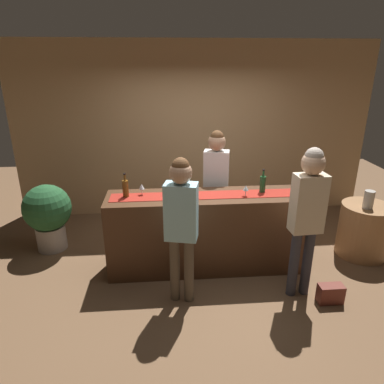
{
  "coord_description": "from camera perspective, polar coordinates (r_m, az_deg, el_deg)",
  "views": [
    {
      "loc": [
        -0.52,
        -3.97,
        2.57
      ],
      "look_at": [
        -0.2,
        0.0,
        1.06
      ],
      "focal_mm": 32.52,
      "sensor_mm": 36.0,
      "label": 1
    }
  ],
  "objects": [
    {
      "name": "customer_sipping",
      "position": [
        3.92,
        18.43,
        -2.48
      ],
      "size": [
        0.35,
        0.25,
        1.76
      ],
      "rotation": [
        0.0,
        0.0,
        0.07
      ],
      "color": "#33333D",
      "rests_on": "ground"
    },
    {
      "name": "bar_counter",
      "position": [
        4.5,
        2.53,
        -6.56
      ],
      "size": [
        2.52,
        0.6,
        1.01
      ],
      "primitive_type": "cube",
      "color": "#472B19",
      "rests_on": "ground"
    },
    {
      "name": "round_side_table",
      "position": [
        5.4,
        26.36,
        -5.62
      ],
      "size": [
        0.68,
        0.68,
        0.74
      ],
      "primitive_type": "cylinder",
      "color": "#996B42",
      "rests_on": "ground"
    },
    {
      "name": "bartender",
      "position": [
        4.84,
        3.97,
        2.49
      ],
      "size": [
        0.38,
        0.27,
        1.71
      ],
      "rotation": [
        0.0,
        0.0,
        2.91
      ],
      "color": "#26262B",
      "rests_on": "ground"
    },
    {
      "name": "back_wall",
      "position": [
        5.99,
        0.41,
        9.98
      ],
      "size": [
        6.0,
        0.12,
        2.9
      ],
      "primitive_type": "cube",
      "color": "tan",
      "rests_on": "ground"
    },
    {
      "name": "handbag",
      "position": [
        4.37,
        21.75,
        -15.23
      ],
      "size": [
        0.28,
        0.14,
        0.22
      ],
      "primitive_type": "cube",
      "color": "brown",
      "rests_on": "ground"
    },
    {
      "name": "potted_plant_tall",
      "position": [
        5.3,
        -22.57,
        -3.2
      ],
      "size": [
        0.66,
        0.66,
        0.97
      ],
      "color": "#9E9389",
      "rests_on": "ground"
    },
    {
      "name": "wine_bottle_amber",
      "position": [
        4.28,
        -10.85,
        0.62
      ],
      "size": [
        0.07,
        0.07,
        0.3
      ],
      "color": "brown",
      "rests_on": "bar_counter"
    },
    {
      "name": "wine_bottle_green",
      "position": [
        4.44,
        11.52,
        1.33
      ],
      "size": [
        0.07,
        0.07,
        0.3
      ],
      "color": "#194723",
      "rests_on": "bar_counter"
    },
    {
      "name": "wine_glass_near_customer",
      "position": [
        4.31,
        -8.26,
        0.83
      ],
      "size": [
        0.07,
        0.07,
        0.14
      ],
      "color": "silver",
      "rests_on": "bar_counter"
    },
    {
      "name": "vase_on_side_table",
      "position": [
        5.13,
        27.01,
        -1.1
      ],
      "size": [
        0.13,
        0.13,
        0.24
      ],
      "primitive_type": "cylinder",
      "color": "#B7B2A8",
      "rests_on": "round_side_table"
    },
    {
      "name": "wine_glass_mid_counter",
      "position": [
        4.27,
        8.81,
        0.62
      ],
      "size": [
        0.07,
        0.07,
        0.14
      ],
      "color": "silver",
      "rests_on": "bar_counter"
    },
    {
      "name": "counter_runner_cloth",
      "position": [
        4.29,
        2.64,
        -0.51
      ],
      "size": [
        2.39,
        0.28,
        0.01
      ],
      "primitive_type": "cube",
      "color": "maroon",
      "rests_on": "bar_counter"
    },
    {
      "name": "wine_bottle_clear",
      "position": [
        4.21,
        -0.82,
        0.67
      ],
      "size": [
        0.07,
        0.07,
        0.3
      ],
      "color": "#B2C6C1",
      "rests_on": "bar_counter"
    },
    {
      "name": "ground_plane",
      "position": [
        4.76,
        2.44,
        -11.99
      ],
      "size": [
        10.0,
        10.0,
        0.0
      ],
      "primitive_type": "plane",
      "color": "brown"
    },
    {
      "name": "customer_browsing",
      "position": [
        3.65,
        -1.79,
        -4.11
      ],
      "size": [
        0.38,
        0.27,
        1.68
      ],
      "rotation": [
        0.0,
        0.0,
        -0.23
      ],
      "color": "brown",
      "rests_on": "ground"
    }
  ]
}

